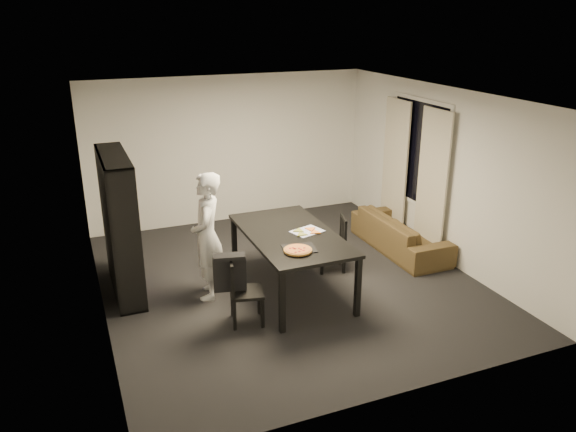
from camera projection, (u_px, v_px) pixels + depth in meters
name	position (u px, v px, depth m)	size (l,w,h in m)	color
room	(288.00, 194.00, 7.54)	(5.01, 5.51, 2.61)	black
window_pane	(419.00, 153.00, 8.87)	(0.02, 1.40, 1.60)	black
window_frame	(418.00, 153.00, 8.87)	(0.03, 1.52, 1.72)	white
curtain_left	(432.00, 183.00, 8.51)	(0.03, 0.70, 2.25)	beige
curtain_right	(395.00, 167.00, 9.42)	(0.03, 0.70, 2.25)	beige
bookshelf	(120.00, 225.00, 7.42)	(0.35, 1.50, 1.90)	black
dining_table	(291.00, 238.00, 7.46)	(1.12, 2.01, 0.84)	black
chair_left	(240.00, 287.00, 6.76)	(0.47, 0.47, 0.85)	black
chair_right	(337.00, 240.00, 8.19)	(0.47, 0.47, 0.82)	black
draped_jacket	(230.00, 271.00, 6.67)	(0.40, 0.24, 0.47)	black
person	(207.00, 236.00, 7.29)	(0.62, 0.41, 1.71)	silver
baking_tray	(299.00, 249.00, 6.94)	(0.40, 0.32, 0.01)	black
pepperoni_pizza	(298.00, 250.00, 6.85)	(0.35, 0.35, 0.03)	#A36E2F
kitchen_towel	(307.00, 231.00, 7.49)	(0.40, 0.30, 0.01)	silver
pizza_slices	(306.00, 231.00, 7.45)	(0.37, 0.31, 0.01)	#B48738
sofa	(400.00, 233.00, 8.94)	(1.92, 0.75, 0.56)	#45331B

